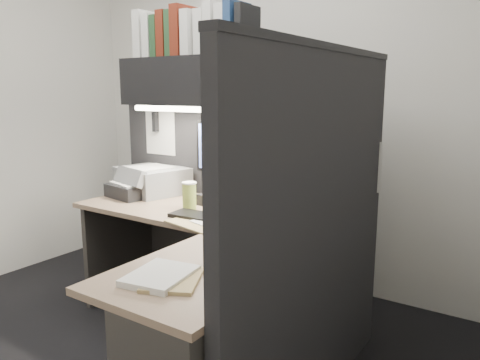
# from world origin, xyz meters

# --- Properties ---
(floor) EXTENTS (3.50, 3.50, 0.00)m
(floor) POSITION_xyz_m (0.00, 0.00, 0.00)
(floor) COLOR black
(floor) RESTS_ON ground
(wall_back) EXTENTS (3.50, 0.04, 2.70)m
(wall_back) POSITION_xyz_m (0.00, 1.50, 1.35)
(wall_back) COLOR white
(wall_back) RESTS_ON floor
(partition_back) EXTENTS (1.90, 0.06, 1.60)m
(partition_back) POSITION_xyz_m (0.03, 0.93, 0.80)
(partition_back) COLOR black
(partition_back) RESTS_ON floor
(partition_right) EXTENTS (0.06, 1.50, 1.60)m
(partition_right) POSITION_xyz_m (0.98, 0.18, 0.80)
(partition_right) COLOR black
(partition_right) RESTS_ON floor
(desk) EXTENTS (1.70, 1.53, 0.73)m
(desk) POSITION_xyz_m (0.43, -0.00, 0.44)
(desk) COLOR #967660
(desk) RESTS_ON floor
(overhead_shelf) EXTENTS (1.55, 0.34, 0.30)m
(overhead_shelf) POSITION_xyz_m (0.12, 0.75, 1.50)
(overhead_shelf) COLOR black
(overhead_shelf) RESTS_ON partition_back
(task_light_tube) EXTENTS (1.32, 0.04, 0.04)m
(task_light_tube) POSITION_xyz_m (0.12, 0.61, 1.33)
(task_light_tube) COLOR white
(task_light_tube) RESTS_ON overhead_shelf
(monitor) EXTENTS (0.49, 0.24, 0.53)m
(monitor) POSITION_xyz_m (0.14, 0.71, 0.94)
(monitor) COLOR black
(monitor) RESTS_ON desk
(keyboard) EXTENTS (0.46, 0.18, 0.02)m
(keyboard) POSITION_xyz_m (0.22, 0.39, 0.74)
(keyboard) COLOR black
(keyboard) RESTS_ON desk
(mousepad) EXTENTS (0.26, 0.24, 0.00)m
(mousepad) POSITION_xyz_m (0.59, 0.51, 0.73)
(mousepad) COLOR #1C329C
(mousepad) RESTS_ON desk
(mouse) EXTENTS (0.09, 0.12, 0.04)m
(mouse) POSITION_xyz_m (0.60, 0.52, 0.75)
(mouse) COLOR black
(mouse) RESTS_ON mousepad
(telephone) EXTENTS (0.20, 0.21, 0.08)m
(telephone) POSITION_xyz_m (0.57, 0.67, 0.77)
(telephone) COLOR beige
(telephone) RESTS_ON desk
(coffee_cup) EXTENTS (0.11, 0.11, 0.16)m
(coffee_cup) POSITION_xyz_m (-0.02, 0.52, 0.81)
(coffee_cup) COLOR #B4C850
(coffee_cup) RESTS_ON desk
(printer) EXTENTS (0.53, 0.48, 0.18)m
(printer) POSITION_xyz_m (-0.54, 0.74, 0.82)
(printer) COLOR gray
(printer) RESTS_ON desk
(notebook_stack) EXTENTS (0.34, 0.30, 0.09)m
(notebook_stack) POSITION_xyz_m (-0.56, 0.56, 0.77)
(notebook_stack) COLOR black
(notebook_stack) RESTS_ON desk
(open_folder) EXTENTS (0.49, 0.37, 0.01)m
(open_folder) POSITION_xyz_m (0.29, 0.32, 0.73)
(open_folder) COLOR tan
(open_folder) RESTS_ON desk
(paper_stack_a) EXTENTS (0.27, 0.23, 0.05)m
(paper_stack_a) POSITION_xyz_m (0.75, 0.03, 0.76)
(paper_stack_a) COLOR white
(paper_stack_a) RESTS_ON desk
(paper_stack_b) EXTENTS (0.25, 0.30, 0.03)m
(paper_stack_b) POSITION_xyz_m (0.59, -0.38, 0.74)
(paper_stack_b) COLOR white
(paper_stack_b) RESTS_ON desk
(manila_stack) EXTENTS (0.29, 0.32, 0.01)m
(manila_stack) POSITION_xyz_m (0.64, -0.36, 0.74)
(manila_stack) COLOR tan
(manila_stack) RESTS_ON desk
(binder_row) EXTENTS (0.85, 0.25, 0.31)m
(binder_row) POSITION_xyz_m (-0.16, 0.75, 1.79)
(binder_row) COLOR white
(binder_row) RESTS_ON overhead_shelf
(pinned_papers) EXTENTS (1.76, 1.31, 0.51)m
(pinned_papers) POSITION_xyz_m (0.42, 0.56, 1.05)
(pinned_papers) COLOR white
(pinned_papers) RESTS_ON partition_back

